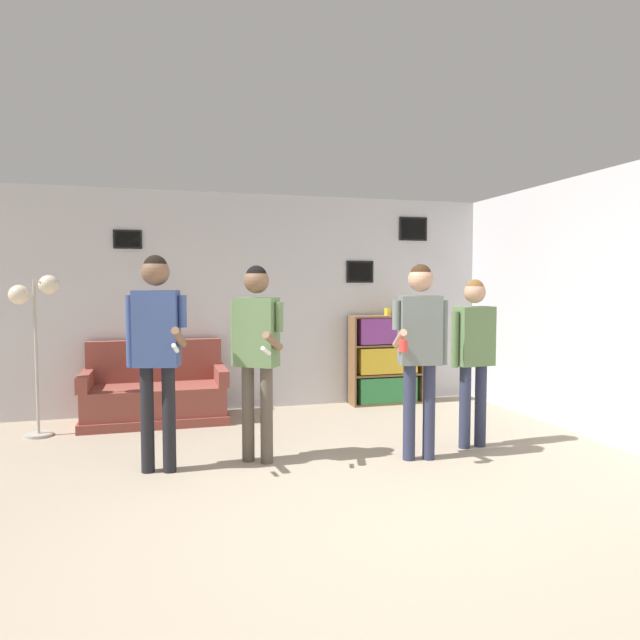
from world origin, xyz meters
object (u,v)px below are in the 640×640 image
(person_watcher_holding_cup, at_px, (420,339))
(drinking_cup, at_px, (387,312))
(person_player_foreground_center, at_px, (257,341))
(person_spectator_near_bookshelf, at_px, (474,345))
(bookshelf, at_px, (386,360))
(couch, at_px, (156,395))
(person_player_foreground_left, at_px, (157,338))
(floor_lamp, at_px, (35,311))

(person_watcher_holding_cup, height_order, drinking_cup, person_watcher_holding_cup)
(person_player_foreground_center, bearing_deg, person_spectator_near_bookshelf, -2.68)
(person_spectator_near_bookshelf, bearing_deg, drinking_cup, 90.85)
(bookshelf, relative_size, person_spectator_near_bookshelf, 0.72)
(couch, bearing_deg, person_player_foreground_center, -63.98)
(couch, xyz_separation_m, person_watcher_holding_cup, (2.29, -2.13, 0.79))
(bookshelf, height_order, person_player_foreground_left, person_player_foreground_left)
(couch, xyz_separation_m, bookshelf, (2.92, 0.19, 0.28))
(person_player_foreground_left, distance_m, drinking_cup, 3.54)
(person_player_foreground_center, bearing_deg, person_watcher_holding_cup, -12.78)
(person_player_foreground_center, distance_m, person_spectator_near_bookshelf, 2.08)
(floor_lamp, relative_size, person_player_foreground_left, 0.92)
(couch, distance_m, floor_lamp, 1.58)
(bookshelf, distance_m, person_spectator_near_bookshelf, 2.14)
(couch, bearing_deg, bookshelf, 3.81)
(bookshelf, xyz_separation_m, person_player_foreground_center, (-2.03, -2.00, 0.50))
(couch, bearing_deg, person_spectator_near_bookshelf, -32.77)
(floor_lamp, distance_m, person_player_foreground_center, 2.52)
(person_spectator_near_bookshelf, relative_size, drinking_cup, 16.67)
(person_player_foreground_left, distance_m, person_spectator_near_bookshelf, 2.93)
(couch, distance_m, person_player_foreground_center, 2.16)
(drinking_cup, bearing_deg, person_spectator_near_bookshelf, -89.15)
(person_player_foreground_center, bearing_deg, drinking_cup, 44.38)
(person_player_foreground_center, bearing_deg, couch, 116.02)
(couch, relative_size, drinking_cup, 16.48)
(person_player_foreground_center, bearing_deg, bookshelf, 44.60)
(person_watcher_holding_cup, xyz_separation_m, person_spectator_near_bookshelf, (0.67, 0.22, -0.10))
(bookshelf, height_order, person_watcher_holding_cup, person_watcher_holding_cup)
(person_player_foreground_left, relative_size, person_watcher_holding_cup, 1.04)
(bookshelf, distance_m, person_watcher_holding_cup, 2.46)
(person_spectator_near_bookshelf, bearing_deg, person_player_foreground_center, 177.32)
(person_spectator_near_bookshelf, distance_m, drinking_cup, 2.11)
(drinking_cup, bearing_deg, person_watcher_holding_cup, -105.38)
(floor_lamp, bearing_deg, person_player_foreground_left, -51.18)
(bookshelf, relative_size, person_player_foreground_center, 0.67)
(person_player_foreground_left, bearing_deg, couch, 91.27)
(floor_lamp, distance_m, person_watcher_holding_cup, 3.89)
(drinking_cup, bearing_deg, person_player_foreground_center, -135.62)
(couch, relative_size, bookshelf, 1.38)
(bookshelf, xyz_separation_m, floor_lamp, (-4.08, -0.55, 0.72))
(bookshelf, xyz_separation_m, person_watcher_holding_cup, (-0.62, -2.32, 0.51))
(bookshelf, height_order, drinking_cup, drinking_cup)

